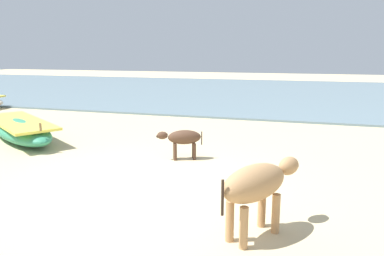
{
  "coord_description": "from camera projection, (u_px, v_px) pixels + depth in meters",
  "views": [
    {
      "loc": [
        2.91,
        -6.13,
        2.5
      ],
      "look_at": [
        0.23,
        2.71,
        0.6
      ],
      "focal_mm": 34.42,
      "sensor_mm": 36.0,
      "label": 1
    }
  ],
  "objects": [
    {
      "name": "ground",
      "position": [
        140.0,
        185.0,
        7.07
      ],
      "size": [
        80.0,
        80.0,
        0.0
      ],
      "primitive_type": "plane",
      "color": "#CCB789"
    },
    {
      "name": "sea_water",
      "position": [
        256.0,
        92.0,
        23.39
      ],
      "size": [
        60.0,
        20.0,
        0.08
      ],
      "primitive_type": "cube",
      "color": "slate",
      "rests_on": "ground"
    },
    {
      "name": "fishing_boat_2",
      "position": [
        20.0,
        129.0,
        10.67
      ],
      "size": [
        4.1,
        3.26,
        0.78
      ],
      "rotation": [
        0.0,
        0.0,
        5.7
      ],
      "color": "#338C66",
      "rests_on": "ground"
    },
    {
      "name": "cow_adult_tan",
      "position": [
        257.0,
        185.0,
        4.98
      ],
      "size": [
        1.12,
        1.46,
        1.03
      ],
      "rotation": [
        0.0,
        0.0,
        0.99
      ],
      "color": "tan",
      "rests_on": "ground"
    },
    {
      "name": "calf_near_dark",
      "position": [
        183.0,
        138.0,
        8.69
      ],
      "size": [
        1.05,
        0.63,
        0.71
      ],
      "rotation": [
        0.0,
        0.0,
        3.55
      ],
      "color": "#4C3323",
      "rests_on": "ground"
    }
  ]
}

